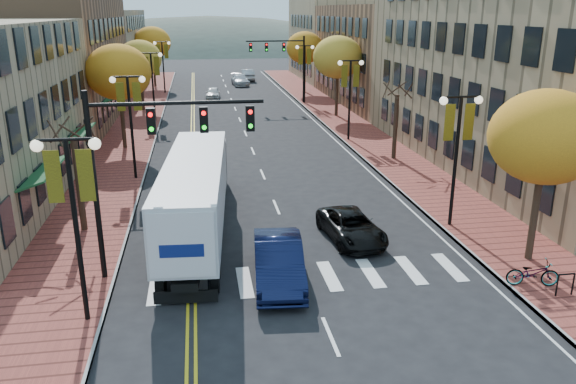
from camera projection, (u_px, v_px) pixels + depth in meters
name	position (u px, v px, depth m)	size (l,w,h in m)	color
ground	(317.00, 304.00, 19.11)	(200.00, 200.00, 0.00)	black
sidewalk_left	(137.00, 125.00, 48.24)	(4.00, 85.00, 0.15)	brown
sidewalk_right	(340.00, 119.00, 50.95)	(4.00, 85.00, 0.15)	brown
building_left_mid	(41.00, 59.00, 48.64)	(12.00, 24.00, 11.00)	brown
building_left_far	(91.00, 49.00, 72.34)	(12.00, 26.00, 9.50)	#9E8966
building_right_near	(559.00, 45.00, 34.59)	(15.00, 28.00, 15.00)	#997F5B
building_right_mid	(406.00, 54.00, 59.77)	(15.00, 24.00, 10.00)	brown
building_right_far	(352.00, 39.00, 80.27)	(15.00, 20.00, 11.00)	#9E8966
tree_left_a	(79.00, 185.00, 24.57)	(0.28, 0.28, 4.20)	#382619
tree_left_b	(118.00, 72.00, 38.60)	(4.48, 4.48, 7.21)	#382619
tree_left_c	(140.00, 59.00, 53.74)	(4.16, 4.16, 6.69)	#382619
tree_left_d	(152.00, 42.00, 70.47)	(4.61, 4.61, 7.42)	#382619
tree_right_a	(546.00, 137.00, 20.78)	(4.16, 4.16, 6.69)	#382619
tree_right_b	(395.00, 127.00, 36.67)	(0.28, 0.28, 4.20)	#382619
tree_right_c	(338.00, 57.00, 50.70)	(4.48, 4.48, 7.21)	#382619
tree_right_d	(305.00, 48.00, 65.76)	(4.35, 4.35, 7.00)	#382619
lamp_left_a	(72.00, 196.00, 16.65)	(1.96, 0.36, 6.05)	black
lamp_left_b	(130.00, 107.00, 31.67)	(1.96, 0.36, 6.05)	black
lamp_left_c	(152.00, 73.00, 48.57)	(1.96, 0.36, 6.05)	black
lamp_left_d	(163.00, 57.00, 65.47)	(1.96, 0.36, 6.05)	black
lamp_right_a	(458.00, 136.00, 24.54)	(1.96, 0.36, 6.05)	black
lamp_right_b	(350.00, 84.00, 41.44)	(1.96, 0.36, 6.05)	black
lamp_right_c	(305.00, 63.00, 58.34)	(1.96, 0.36, 6.05)	black
traffic_mast_near	(148.00, 149.00, 19.58)	(6.10, 0.35, 7.00)	black
traffic_mast_far	(286.00, 57.00, 57.84)	(6.10, 0.34, 7.00)	black
semi_truck	(197.00, 187.00, 24.77)	(3.37, 14.51, 3.59)	black
navy_sedan	(279.00, 261.00, 20.46)	(1.73, 4.95, 1.63)	black
black_suv	(351.00, 227.00, 24.26)	(2.04, 4.42, 1.23)	black
car_far_white	(213.00, 93.00, 62.76)	(1.54, 3.82, 1.30)	silver
car_far_silver	(240.00, 80.00, 73.87)	(1.98, 4.87, 1.41)	#AEAFB6
car_far_oncoming	(248.00, 75.00, 78.71)	(1.68, 4.83, 1.59)	#A6A7AD
bicycle	(533.00, 273.00, 19.95)	(0.64, 1.84, 0.97)	gray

